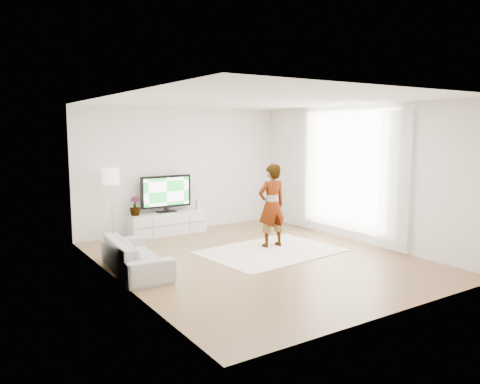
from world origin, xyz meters
TOP-DOWN VIEW (x-y plane):
  - floor at (0.00, 0.00)m, footprint 6.00×6.00m
  - ceiling at (0.00, 0.00)m, footprint 6.00×6.00m
  - wall_left at (-2.50, 0.00)m, footprint 0.02×6.00m
  - wall_right at (2.50, 0.00)m, footprint 0.02×6.00m
  - wall_back at (0.00, 3.00)m, footprint 5.00×0.02m
  - wall_front at (0.00, -3.00)m, footprint 5.00×0.02m
  - window at (2.48, 0.30)m, footprint 0.01×2.60m
  - curtain_near at (2.40, -1.00)m, footprint 0.04×0.70m
  - curtain_far at (2.40, 1.60)m, footprint 0.04×0.70m
  - media_console at (-0.51, 2.76)m, footprint 1.73×0.49m
  - television at (-0.51, 2.79)m, footprint 1.17×0.23m
  - game_console at (0.25, 2.76)m, footprint 0.05×0.16m
  - potted_plant at (-1.24, 2.77)m, footprint 0.27×0.27m
  - rug at (0.51, 0.27)m, footprint 2.70×2.07m
  - player at (0.74, 0.57)m, footprint 0.62×0.42m
  - sofa at (-2.10, 0.48)m, footprint 0.89×1.92m
  - floor_lamp at (-1.76, 2.70)m, footprint 0.34×0.34m

SIDE VIEW (x-z plane):
  - floor at x=0.00m, z-range 0.00..0.00m
  - rug at x=0.51m, z-range 0.00..0.01m
  - media_console at x=-0.51m, z-range 0.00..0.49m
  - sofa at x=-2.10m, z-range 0.00..0.54m
  - game_console at x=0.25m, z-range 0.49..0.70m
  - potted_plant at x=-1.24m, z-range 0.49..0.89m
  - player at x=0.74m, z-range 0.01..1.64m
  - television at x=-0.51m, z-range 0.52..1.34m
  - floor_lamp at x=-1.76m, z-range 0.53..2.05m
  - curtain_near at x=2.40m, z-range 0.05..2.65m
  - curtain_far at x=2.40m, z-range 0.05..2.65m
  - wall_left at x=-2.50m, z-range 0.00..2.80m
  - wall_right at x=2.50m, z-range 0.00..2.80m
  - wall_back at x=0.00m, z-range 0.00..2.80m
  - wall_front at x=0.00m, z-range 0.00..2.80m
  - window at x=2.48m, z-range 0.20..2.70m
  - ceiling at x=0.00m, z-range 2.80..2.80m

